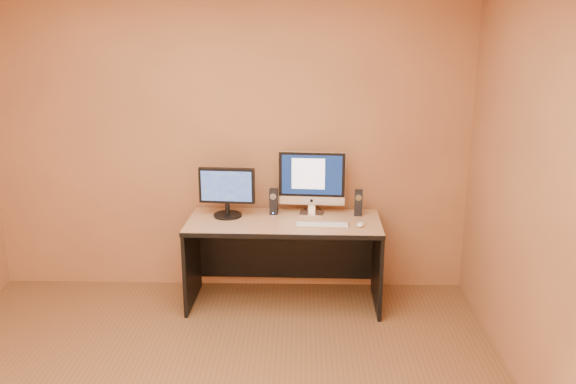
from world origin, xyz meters
name	(u,v)px	position (x,y,z in m)	size (l,w,h in m)	color
walls	(183,211)	(0.00, 0.00, 1.30)	(4.00, 4.00, 2.60)	#AC7245
desk	(284,262)	(0.47, 1.62, 0.36)	(1.54, 0.67, 0.71)	tan
imac	(312,183)	(0.69, 1.82, 0.97)	(0.55, 0.20, 0.53)	silver
second_monitor	(227,192)	(0.01, 1.73, 0.91)	(0.46, 0.23, 0.40)	black
speaker_left	(274,202)	(0.38, 1.80, 0.82)	(0.07, 0.07, 0.21)	black
speaker_right	(358,203)	(1.07, 1.79, 0.82)	(0.07, 0.07, 0.21)	black
keyboard	(322,225)	(0.77, 1.51, 0.72)	(0.41, 0.11, 0.02)	silver
mouse	(360,224)	(1.06, 1.50, 0.73)	(0.06, 0.10, 0.03)	white
cable_a	(321,210)	(0.77, 1.92, 0.71)	(0.01, 0.01, 0.21)	black
cable_b	(306,209)	(0.64, 1.93, 0.71)	(0.01, 0.01, 0.17)	black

